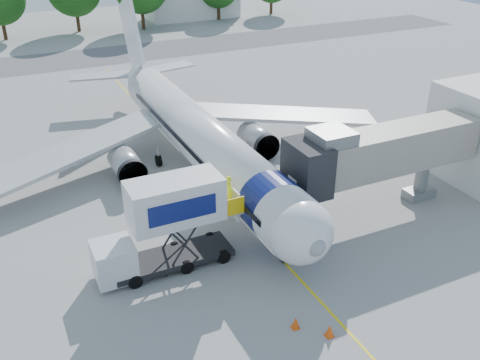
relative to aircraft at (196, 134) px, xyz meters
name	(u,v)px	position (x,y,z in m)	size (l,w,h in m)	color
ground	(219,191)	(0.00, -4.12, -2.95)	(160.00, 160.00, 0.00)	gray
guidance_line	(219,191)	(0.00, -4.12, -2.94)	(0.15, 70.00, 0.01)	yellow
taxiway_strip	(95,57)	(0.00, 37.88, -2.94)	(120.00, 10.00, 0.01)	#59595B
aircraft	(196,134)	(0.00, 0.00, 0.00)	(34.17, 37.73, 11.35)	white
jet_bridge	(374,154)	(7.99, -11.12, 1.39)	(13.90, 3.20, 6.60)	#AA9F92
catering_hiloader	(165,226)	(-6.26, -11.12, -0.18)	(8.50, 2.44, 5.50)	black
ground_tug	(378,327)	(0.94, -21.02, -2.20)	(3.96, 2.92, 1.42)	silver
safety_cone_a	(296,323)	(-2.21, -18.64, -2.63)	(0.42, 0.42, 0.67)	#E54C0C
safety_cone_b	(330,331)	(-1.01, -19.85, -2.61)	(0.44, 0.44, 0.70)	#E54C0C
outbuilding_right	(192,2)	(22.00, 57.88, -0.29)	(16.40, 7.40, 5.30)	silver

